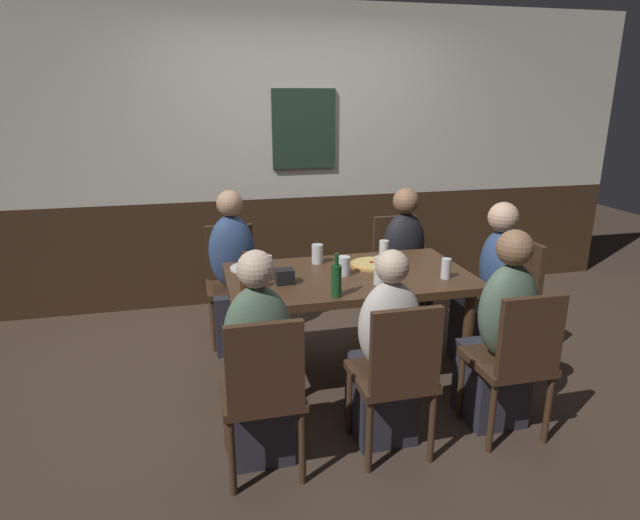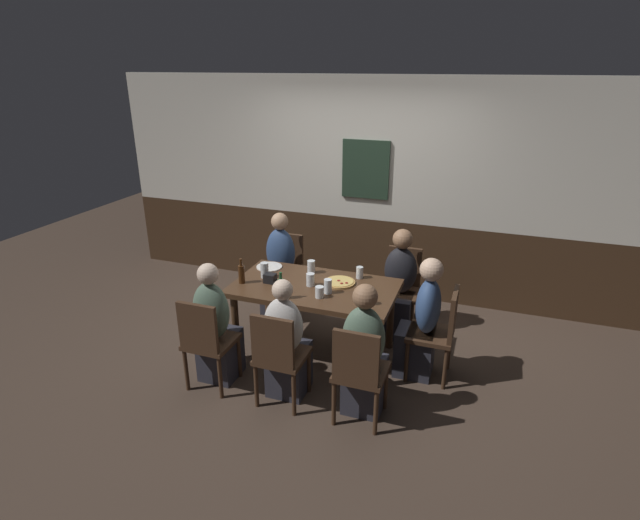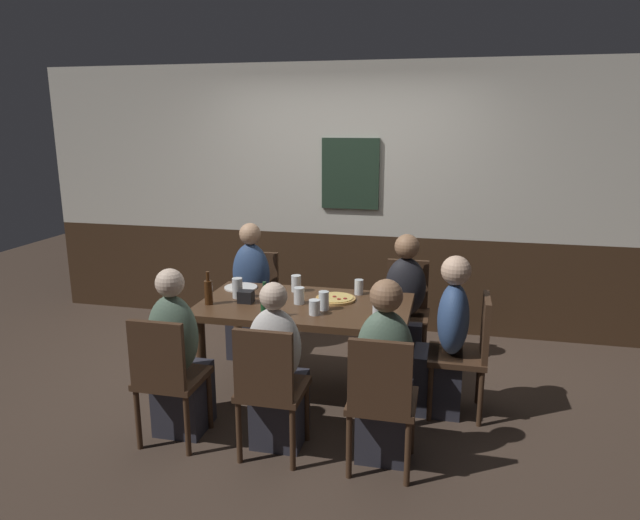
# 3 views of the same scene
# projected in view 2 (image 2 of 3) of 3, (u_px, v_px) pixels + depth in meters

# --- Properties ---
(ground_plane) EXTENTS (12.00, 12.00, 0.00)m
(ground_plane) POSITION_uv_depth(u_px,v_px,m) (315.00, 353.00, 5.01)
(ground_plane) COLOR #423328
(wall_back) EXTENTS (6.40, 0.13, 2.60)m
(wall_back) POSITION_uv_depth(u_px,v_px,m) (362.00, 189.00, 5.97)
(wall_back) COLOR #3D2819
(wall_back) RESTS_ON ground_plane
(dining_table) EXTENTS (1.55, 0.88, 0.74)m
(dining_table) POSITION_uv_depth(u_px,v_px,m) (315.00, 294.00, 4.77)
(dining_table) COLOR #472D1C
(dining_table) RESTS_ON ground_plane
(chair_mid_near) EXTENTS (0.40, 0.40, 0.88)m
(chair_mid_near) POSITION_uv_depth(u_px,v_px,m) (278.00, 354.00, 4.08)
(chair_mid_near) COLOR #422B1C
(chair_mid_near) RESTS_ON ground_plane
(chair_left_far) EXTENTS (0.40, 0.40, 0.88)m
(chair_left_far) POSITION_uv_depth(u_px,v_px,m) (285.00, 268.00, 5.79)
(chair_left_far) COLOR #422B1C
(chair_left_far) RESTS_ON ground_plane
(chair_right_near) EXTENTS (0.40, 0.40, 0.88)m
(chair_right_near) POSITION_uv_depth(u_px,v_px,m) (359.00, 370.00, 3.86)
(chair_right_near) COLOR #422B1C
(chair_right_near) RESTS_ON ground_plane
(chair_left_near) EXTENTS (0.40, 0.40, 0.88)m
(chair_left_near) POSITION_uv_depth(u_px,v_px,m) (206.00, 339.00, 4.29)
(chair_left_near) COLOR #422B1C
(chair_left_near) RESTS_ON ground_plane
(chair_head_east) EXTENTS (0.40, 0.40, 0.88)m
(chair_head_east) POSITION_uv_depth(u_px,v_px,m) (439.00, 329.00, 4.45)
(chair_head_east) COLOR #422B1C
(chair_head_east) RESTS_ON ground_plane
(chair_right_far) EXTENTS (0.40, 0.40, 0.88)m
(chair_right_far) POSITION_uv_depth(u_px,v_px,m) (402.00, 284.00, 5.36)
(chair_right_far) COLOR #422B1C
(chair_right_far) RESTS_ON ground_plane
(person_mid_near) EXTENTS (0.34, 0.37, 1.11)m
(person_mid_near) POSITION_uv_depth(u_px,v_px,m) (286.00, 347.00, 4.23)
(person_mid_near) COLOR #2D2D38
(person_mid_near) RESTS_ON ground_plane
(person_left_far) EXTENTS (0.34, 0.37, 1.19)m
(person_left_far) POSITION_uv_depth(u_px,v_px,m) (280.00, 272.00, 5.65)
(person_left_far) COLOR #2D2D38
(person_left_far) RESTS_ON ground_plane
(person_right_near) EXTENTS (0.34, 0.37, 1.17)m
(person_right_near) POSITION_uv_depth(u_px,v_px,m) (364.00, 359.00, 4.00)
(person_right_near) COLOR #2D2D38
(person_right_near) RESTS_ON ground_plane
(person_left_near) EXTENTS (0.34, 0.37, 1.15)m
(person_left_near) POSITION_uv_depth(u_px,v_px,m) (216.00, 332.00, 4.44)
(person_left_near) COLOR #2D2D38
(person_left_near) RESTS_ON ground_plane
(person_head_east) EXTENTS (0.37, 0.34, 1.16)m
(person_head_east) POSITION_uv_depth(u_px,v_px,m) (421.00, 326.00, 4.50)
(person_head_east) COLOR #2D2D38
(person_head_east) RESTS_ON ground_plane
(person_right_far) EXTENTS (0.34, 0.37, 1.15)m
(person_right_far) POSITION_uv_depth(u_px,v_px,m) (399.00, 291.00, 5.22)
(person_right_far) COLOR #2D2D38
(person_right_far) RESTS_ON ground_plane
(pizza) EXTENTS (0.30, 0.30, 0.03)m
(pizza) POSITION_uv_depth(u_px,v_px,m) (340.00, 282.00, 4.78)
(pizza) COLOR tan
(pizza) RESTS_ON dining_table
(beer_glass_tall) EXTENTS (0.07, 0.07, 0.14)m
(beer_glass_tall) POSITION_uv_depth(u_px,v_px,m) (328.00, 287.00, 4.56)
(beer_glass_tall) COLOR silver
(beer_glass_tall) RESTS_ON dining_table
(tumbler_water) EXTENTS (0.07, 0.07, 0.12)m
(tumbler_water) POSITION_uv_depth(u_px,v_px,m) (360.00, 273.00, 4.88)
(tumbler_water) COLOR silver
(tumbler_water) RESTS_ON dining_table
(tumbler_short) EXTENTS (0.08, 0.08, 0.13)m
(tumbler_short) POSITION_uv_depth(u_px,v_px,m) (311.00, 268.00, 5.00)
(tumbler_short) COLOR silver
(tumbler_short) RESTS_ON dining_table
(pint_glass_amber) EXTENTS (0.06, 0.06, 0.13)m
(pint_glass_amber) POSITION_uv_depth(u_px,v_px,m) (367.00, 298.00, 4.34)
(pint_glass_amber) COLOR silver
(pint_glass_amber) RESTS_ON dining_table
(highball_clear) EXTENTS (0.08, 0.08, 0.11)m
(highball_clear) POSITION_uv_depth(u_px,v_px,m) (320.00, 293.00, 4.48)
(highball_clear) COLOR silver
(highball_clear) RESTS_ON dining_table
(pint_glass_pale) EXTENTS (0.08, 0.08, 0.15)m
(pint_glass_pale) POSITION_uv_depth(u_px,v_px,m) (265.00, 271.00, 4.90)
(pint_glass_pale) COLOR silver
(pint_glass_pale) RESTS_ON dining_table
(pint_glass_stout) EXTENTS (0.08, 0.08, 0.12)m
(pint_glass_stout) POSITION_uv_depth(u_px,v_px,m) (310.00, 280.00, 4.72)
(pint_glass_stout) COLOR silver
(pint_glass_stout) RESTS_ON dining_table
(beer_bottle_green) EXTENTS (0.06, 0.06, 0.26)m
(beer_bottle_green) POSITION_uv_depth(u_px,v_px,m) (281.00, 288.00, 4.44)
(beer_bottle_green) COLOR #194723
(beer_bottle_green) RESTS_ON dining_table
(beer_bottle_brown) EXTENTS (0.06, 0.06, 0.25)m
(beer_bottle_brown) POSITION_uv_depth(u_px,v_px,m) (241.00, 274.00, 4.76)
(beer_bottle_brown) COLOR #42230F
(beer_bottle_brown) RESTS_ON dining_table
(plate_white_large) EXTENTS (0.27, 0.27, 0.01)m
(plate_white_large) POSITION_uv_depth(u_px,v_px,m) (269.00, 267.00, 5.16)
(plate_white_large) COLOR white
(plate_white_large) RESTS_ON dining_table
(condiment_caddy) EXTENTS (0.11, 0.09, 0.09)m
(condiment_caddy) POSITION_uv_depth(u_px,v_px,m) (270.00, 278.00, 4.79)
(condiment_caddy) COLOR black
(condiment_caddy) RESTS_ON dining_table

